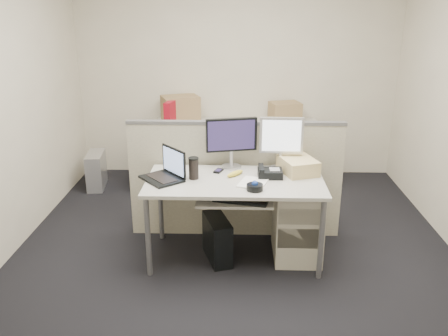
{
  "coord_description": "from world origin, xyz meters",
  "views": [
    {
      "loc": [
        0.03,
        -3.74,
        2.16
      ],
      "look_at": [
        -0.1,
        0.15,
        0.78
      ],
      "focal_mm": 38.0,
      "sensor_mm": 36.0,
      "label": 1
    }
  ],
  "objects_px": {
    "desk": "(235,187)",
    "laptop": "(161,165)",
    "desk_phone": "(270,173)",
    "monitor_main": "(231,143)"
  },
  "relations": [
    {
      "from": "desk",
      "to": "laptop",
      "type": "distance_m",
      "value": 0.65
    },
    {
      "from": "desk",
      "to": "laptop",
      "type": "relative_size",
      "value": 4.34
    },
    {
      "from": "laptop",
      "to": "desk_phone",
      "type": "xyz_separation_m",
      "value": [
        0.92,
        0.1,
        -0.1
      ]
    },
    {
      "from": "desk",
      "to": "monitor_main",
      "type": "height_order",
      "value": "monitor_main"
    },
    {
      "from": "desk",
      "to": "monitor_main",
      "type": "bearing_deg",
      "value": 96.44
    },
    {
      "from": "desk",
      "to": "desk_phone",
      "type": "distance_m",
      "value": 0.33
    },
    {
      "from": "desk",
      "to": "monitor_main",
      "type": "xyz_separation_m",
      "value": [
        -0.04,
        0.32,
        0.29
      ]
    },
    {
      "from": "monitor_main",
      "to": "desk_phone",
      "type": "bearing_deg",
      "value": -48.42
    },
    {
      "from": "desk",
      "to": "desk_phone",
      "type": "xyz_separation_m",
      "value": [
        0.3,
        0.08,
        0.1
      ]
    },
    {
      "from": "monitor_main",
      "to": "laptop",
      "type": "relative_size",
      "value": 1.33
    }
  ]
}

